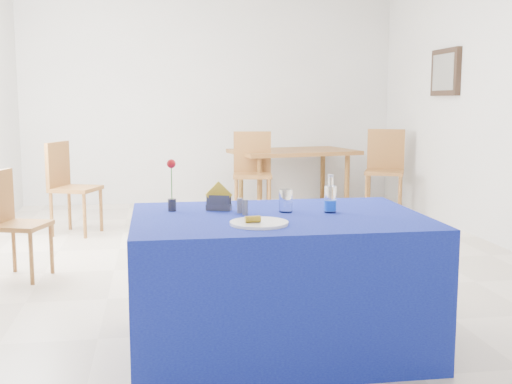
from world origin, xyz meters
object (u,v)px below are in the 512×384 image
at_px(oak_table, 293,156).
at_px(chair_win_b, 68,181).
at_px(plate, 259,223).
at_px(chair_win_a, 11,216).
at_px(water_bottle, 330,200).
at_px(blue_table, 278,282).
at_px(chair_bg_left, 252,168).
at_px(chair_bg_right, 385,165).

xyz_separation_m(oak_table, chair_win_b, (-2.67, -1.26, -0.12)).
bearing_deg(plate, oak_table, 75.80).
bearing_deg(oak_table, chair_win_a, -134.46).
relative_size(plate, water_bottle, 1.40).
distance_m(plate, blue_table, 0.49).
xyz_separation_m(water_bottle, chair_win_a, (-2.10, 1.69, -0.34)).
bearing_deg(chair_win_a, oak_table, -26.62).
distance_m(chair_win_a, chair_win_b, 1.70).
bearing_deg(oak_table, water_bottle, -99.69).
bearing_deg(blue_table, water_bottle, 8.24).
height_order(plate, blue_table, plate).
distance_m(blue_table, water_bottle, 0.55).
relative_size(blue_table, chair_win_a, 1.88).
distance_m(blue_table, chair_bg_left, 4.21).
bearing_deg(blue_table, chair_bg_left, 83.37).
distance_m(blue_table, chair_bg_right, 4.72).
bearing_deg(water_bottle, blue_table, -171.76).
relative_size(oak_table, chair_bg_right, 1.63).
xyz_separation_m(oak_table, chair_bg_left, (-0.61, -0.50, -0.09)).
xyz_separation_m(chair_bg_left, chair_win_a, (-2.27, -2.44, -0.10)).
height_order(oak_table, chair_bg_right, chair_bg_right).
distance_m(plate, chair_win_b, 3.94).
distance_m(blue_table, chair_win_a, 2.49).
relative_size(water_bottle, chair_win_a, 0.25).
relative_size(plate, blue_table, 0.19).
distance_m(chair_bg_left, chair_win_a, 3.34).
bearing_deg(chair_bg_right, chair_win_a, -125.08).
height_order(blue_table, chair_win_a, chair_win_a).
height_order(water_bottle, chair_win_b, water_bottle).
xyz_separation_m(plate, water_bottle, (0.46, 0.30, 0.06)).
bearing_deg(chair_bg_left, chair_win_b, -151.85).
bearing_deg(chair_bg_right, oak_table, 178.54).
bearing_deg(water_bottle, plate, -146.97).
bearing_deg(plate, water_bottle, 33.03).
bearing_deg(blue_table, plate, -120.62).
bearing_deg(chair_win_b, chair_bg_right, -56.89).
distance_m(water_bottle, oak_table, 4.70).
distance_m(oak_table, chair_bg_left, 0.80).
bearing_deg(plate, chair_win_b, 111.23).
xyz_separation_m(chair_bg_right, chair_win_b, (-3.74, -0.77, -0.04)).
bearing_deg(chair_bg_right, chair_bg_left, -156.42).
bearing_deg(chair_bg_left, chair_bg_right, 8.53).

